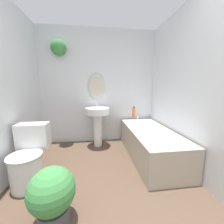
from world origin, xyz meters
The scene contains 7 objects.
wall_back centered at (-0.05, 2.62, 1.25)m, with size 2.54×0.30×2.40m.
wall_right centered at (1.24, 1.30, 1.20)m, with size 0.06×2.72×2.40m.
toilet centered at (-0.95, 1.31, 0.33)m, with size 0.40×0.58×0.73m.
pedestal_sink centered at (-0.05, 2.32, 0.58)m, with size 0.49×0.49×0.90m.
bathtub centered at (0.84, 1.74, 0.26)m, with size 0.69×1.61×0.57m.
shampoo_bottle centered at (0.73, 2.40, 0.68)m, with size 0.07×0.07×0.23m.
potted_plant centered at (-0.50, 0.69, 0.29)m, with size 0.41×0.41×0.54m.
Camera 1 is at (-0.12, -0.42, 1.22)m, focal length 22.00 mm.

